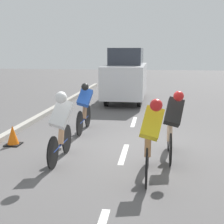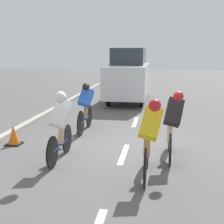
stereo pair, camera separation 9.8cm
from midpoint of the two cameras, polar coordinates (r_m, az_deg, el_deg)
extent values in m
plane|color=#565454|center=(7.44, 2.14, -6.59)|extent=(60.00, 60.00, 0.00)
cube|color=white|center=(7.03, 1.77, -7.66)|extent=(0.12, 1.40, 0.01)
cube|color=white|center=(10.09, 3.74, -1.81)|extent=(0.12, 1.40, 0.01)
cylinder|color=black|center=(6.22, 6.17, -6.95)|extent=(0.03, 0.68, 0.68)
cylinder|color=black|center=(5.30, 5.81, -10.22)|extent=(0.03, 0.68, 0.68)
cylinder|color=black|center=(5.76, 6.01, -8.46)|extent=(0.04, 0.98, 0.04)
cylinder|color=black|center=(5.86, 6.11, -5.96)|extent=(0.04, 0.04, 0.42)
cylinder|color=white|center=(5.78, 6.04, -7.36)|extent=(0.07, 0.07, 0.16)
cylinder|color=#9E704C|center=(5.77, 6.07, -6.53)|extent=(0.12, 0.23, 0.36)
cube|color=yellow|center=(5.47, 6.79, -2.04)|extent=(0.44, 0.48, 0.62)
sphere|color=red|center=(5.18, 7.55, 1.25)|extent=(0.21, 0.21, 0.21)
cylinder|color=black|center=(9.38, -4.74, -0.71)|extent=(0.03, 0.68, 0.68)
cylinder|color=black|center=(8.42, -6.25, -2.12)|extent=(0.03, 0.68, 0.68)
cylinder|color=navy|center=(8.90, -5.46, -1.38)|extent=(0.04, 1.01, 0.04)
cylinder|color=navy|center=(9.03, -5.22, 0.16)|extent=(0.04, 0.04, 0.42)
cylinder|color=yellow|center=(8.93, -5.39, -0.68)|extent=(0.07, 0.07, 0.16)
cylinder|color=#9E704C|center=(8.94, -5.36, -0.15)|extent=(0.12, 0.23, 0.36)
cube|color=blue|center=(8.67, -5.30, 2.68)|extent=(0.44, 0.44, 0.57)
sphere|color=black|center=(8.41, -5.29, 4.61)|extent=(0.20, 0.20, 0.20)
cylinder|color=black|center=(7.27, 9.94, -4.47)|extent=(0.03, 0.66, 0.66)
cylinder|color=black|center=(6.36, 10.20, -6.79)|extent=(0.03, 0.66, 0.66)
cylinder|color=#B7B7BC|center=(6.82, 10.06, -5.55)|extent=(0.04, 0.96, 0.04)
cylinder|color=#B7B7BC|center=(6.92, 10.07, -3.49)|extent=(0.04, 0.04, 0.42)
cylinder|color=white|center=(6.84, 10.08, -4.63)|extent=(0.07, 0.07, 0.16)
cylinder|color=beige|center=(6.84, 10.09, -3.93)|extent=(0.12, 0.23, 0.36)
cube|color=black|center=(6.56, 10.85, 0.01)|extent=(0.44, 0.49, 0.63)
sphere|color=red|center=(6.28, 11.65, 2.87)|extent=(0.21, 0.21, 0.21)
cylinder|color=black|center=(7.10, -8.65, -4.88)|extent=(0.03, 0.65, 0.65)
cylinder|color=black|center=(6.21, -11.21, -7.32)|extent=(0.03, 0.65, 0.65)
cylinder|color=navy|center=(6.65, -9.84, -6.02)|extent=(0.04, 0.97, 0.04)
cylinder|color=navy|center=(6.75, -9.46, -3.89)|extent=(0.04, 0.04, 0.42)
cylinder|color=#1999D8|center=(6.67, -9.74, -5.07)|extent=(0.07, 0.07, 0.16)
cylinder|color=tan|center=(6.67, -9.70, -4.36)|extent=(0.12, 0.23, 0.36)
cube|color=white|center=(6.37, -9.70, -0.37)|extent=(0.46, 0.49, 0.64)
sphere|color=white|center=(6.08, -9.79, 2.63)|extent=(0.23, 0.23, 0.23)
cylinder|color=black|center=(12.79, 4.77, 2.40)|extent=(0.14, 0.64, 0.64)
cylinder|color=black|center=(12.93, -1.26, 2.53)|extent=(0.14, 0.64, 0.64)
cylinder|color=black|center=(15.56, 5.36, 3.96)|extent=(0.14, 0.64, 0.64)
cylinder|color=black|center=(15.68, 0.38, 4.07)|extent=(0.14, 0.64, 0.64)
cube|color=silver|center=(14.15, 2.38, 5.97)|extent=(1.70, 4.52, 1.32)
cube|color=#2D333D|center=(14.32, 2.50, 10.15)|extent=(1.39, 2.49, 0.73)
cube|color=black|center=(8.05, -17.93, -5.64)|extent=(0.36, 0.36, 0.03)
cone|color=orange|center=(7.99, -18.03, -3.96)|extent=(0.28, 0.28, 0.46)
camera|label=1|loc=(0.05, -90.41, -0.08)|focal=50.00mm
camera|label=2|loc=(0.05, 89.59, 0.08)|focal=50.00mm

